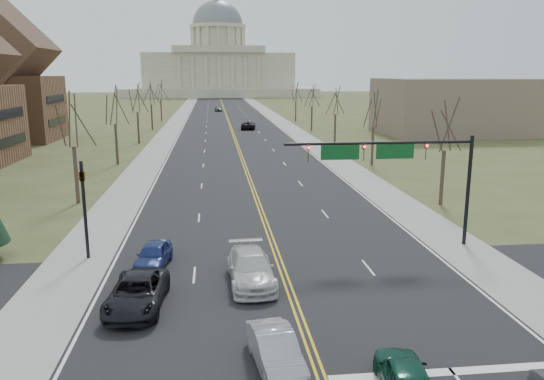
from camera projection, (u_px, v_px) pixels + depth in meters
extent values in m
plane|color=#414824|center=(317.00, 366.00, 20.45)|extent=(600.00, 600.00, 0.00)
cube|color=black|center=(228.00, 120.00, 127.15)|extent=(20.00, 380.00, 0.01)
cube|color=black|center=(293.00, 301.00, 26.26)|extent=(120.00, 14.00, 0.01)
cube|color=gray|center=(177.00, 120.00, 125.84)|extent=(4.00, 380.00, 0.03)
cube|color=gray|center=(278.00, 119.00, 128.46)|extent=(4.00, 380.00, 0.03)
cube|color=gold|center=(228.00, 120.00, 127.15)|extent=(0.42, 380.00, 0.01)
cube|color=silver|center=(187.00, 120.00, 126.08)|extent=(0.15, 380.00, 0.01)
cube|color=silver|center=(269.00, 119.00, 128.22)|extent=(0.15, 380.00, 0.01)
cube|color=silver|center=(452.00, 371.00, 20.02)|extent=(9.50, 0.50, 0.01)
cube|color=beige|center=(219.00, 91.00, 262.54)|extent=(90.00, 60.00, 4.00)
cube|color=beige|center=(219.00, 71.00, 260.37)|extent=(70.00, 40.00, 16.00)
cube|color=beige|center=(219.00, 49.00, 238.42)|extent=(42.00, 3.00, 3.00)
cylinder|color=beige|center=(218.00, 41.00, 257.34)|extent=(24.00, 24.00, 12.00)
cylinder|color=beige|center=(218.00, 27.00, 255.86)|extent=(27.00, 27.00, 1.60)
ellipsoid|color=slate|center=(218.00, 25.00, 255.69)|extent=(24.00, 24.00, 22.80)
cylinder|color=black|center=(468.00, 191.00, 34.13)|extent=(0.24, 0.24, 7.20)
cylinder|color=black|center=(380.00, 143.00, 32.78)|extent=(12.00, 0.18, 0.18)
imported|color=black|center=(426.00, 151.00, 33.23)|extent=(0.35, 0.40, 1.10)
sphere|color=#FF0C0C|center=(427.00, 146.00, 33.00)|extent=(0.18, 0.18, 0.18)
imported|color=black|center=(364.00, 152.00, 32.79)|extent=(0.35, 0.40, 1.10)
sphere|color=#FF0C0C|center=(365.00, 147.00, 32.57)|extent=(0.18, 0.18, 0.18)
imported|color=black|center=(308.00, 153.00, 32.41)|extent=(0.35, 0.40, 1.10)
sphere|color=#FF0C0C|center=(309.00, 148.00, 32.18)|extent=(0.18, 0.18, 0.18)
cube|color=#0C4C1E|center=(395.00, 152.00, 33.01)|extent=(2.40, 0.12, 0.90)
cube|color=#0C4C1E|center=(340.00, 152.00, 32.62)|extent=(2.40, 0.12, 0.90)
cylinder|color=black|center=(85.00, 211.00, 31.63)|extent=(0.20, 0.20, 6.00)
imported|color=black|center=(82.00, 174.00, 31.16)|extent=(0.32, 0.36, 0.99)
cylinder|color=#382721|center=(442.00, 178.00, 44.92)|extent=(0.32, 0.32, 4.68)
cylinder|color=#382721|center=(76.00, 175.00, 45.38)|extent=(0.32, 0.32, 4.95)
cylinder|color=#382721|center=(372.00, 146.00, 64.32)|extent=(0.32, 0.32, 4.68)
cylinder|color=#382721|center=(117.00, 144.00, 64.78)|extent=(0.32, 0.32, 4.95)
cylinder|color=#382721|center=(335.00, 129.00, 83.72)|extent=(0.32, 0.32, 4.68)
cylinder|color=#382721|center=(138.00, 128.00, 84.18)|extent=(0.32, 0.32, 4.95)
cylinder|color=#382721|center=(312.00, 118.00, 103.12)|extent=(0.32, 0.32, 4.68)
cylinder|color=#382721|center=(152.00, 117.00, 103.58)|extent=(0.32, 0.32, 4.95)
cylinder|color=#382721|center=(296.00, 111.00, 122.52)|extent=(0.32, 0.32, 4.68)
cylinder|color=#382721|center=(161.00, 110.00, 122.99)|extent=(0.32, 0.32, 4.95)
cube|color=black|center=(11.00, 141.00, 65.22)|extent=(0.10, 9.80, 1.20)
cube|color=black|center=(9.00, 114.00, 64.50)|extent=(0.10, 9.80, 1.20)
cube|color=brown|center=(2.00, 109.00, 86.94)|extent=(17.00, 14.00, 10.50)
cube|color=black|center=(58.00, 121.00, 88.33)|extent=(0.10, 9.80, 1.20)
cube|color=black|center=(56.00, 99.00, 87.53)|extent=(0.10, 9.80, 1.20)
cube|color=#706450|center=(451.00, 106.00, 97.46)|extent=(25.00, 20.00, 10.00)
imported|color=#0E3F2E|center=(405.00, 377.00, 18.39)|extent=(2.25, 4.41, 1.44)
imported|color=#9D9EA5|center=(275.00, 351.00, 20.12)|extent=(2.07, 4.51, 1.43)
imported|color=black|center=(137.00, 293.00, 25.32)|extent=(2.86, 5.61, 1.52)
imported|color=silver|center=(251.00, 268.00, 28.28)|extent=(2.54, 5.81, 1.66)
imported|color=navy|center=(153.00, 255.00, 30.69)|extent=(2.20, 4.36, 1.42)
imported|color=black|center=(248.00, 125.00, 105.90)|extent=(3.37, 6.13, 1.63)
imported|color=#505258|center=(218.00, 109.00, 154.46)|extent=(2.34, 4.57, 1.49)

